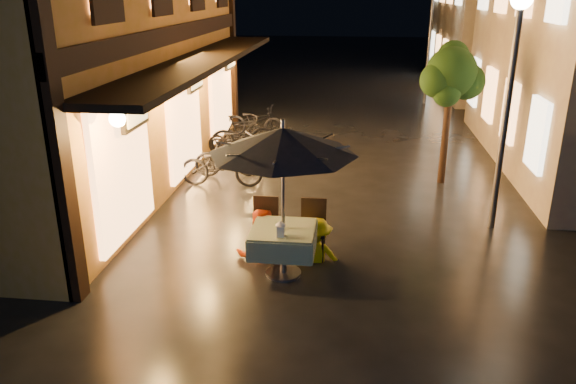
# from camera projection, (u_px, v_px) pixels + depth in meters

# --- Properties ---
(ground) EXTENTS (90.00, 90.00, 0.00)m
(ground) POSITION_uv_depth(u_px,v_px,m) (325.00, 267.00, 9.00)
(ground) COLOR black
(ground) RESTS_ON ground
(west_building) EXTENTS (5.90, 11.40, 7.40)m
(west_building) POSITION_uv_depth(u_px,v_px,m) (75.00, 12.00, 12.10)
(west_building) COLOR gold
(west_building) RESTS_ON ground
(east_building_far) EXTENTS (7.30, 10.30, 7.30)m
(east_building_far) POSITION_uv_depth(u_px,v_px,m) (530.00, 1.00, 23.66)
(east_building_far) COLOR #C0B693
(east_building_far) RESTS_ON ground
(street_tree) EXTENTS (1.43, 1.20, 3.15)m
(street_tree) POSITION_uv_depth(u_px,v_px,m) (452.00, 76.00, 12.09)
(street_tree) COLOR black
(street_tree) RESTS_ON ground
(streetlamp_near) EXTENTS (0.36, 0.36, 4.23)m
(streetlamp_near) POSITION_uv_depth(u_px,v_px,m) (512.00, 69.00, 9.51)
(streetlamp_near) COLOR #59595E
(streetlamp_near) RESTS_ON ground
(streetlamp_far) EXTENTS (0.36, 0.36, 4.23)m
(streetlamp_far) POSITION_uv_depth(u_px,v_px,m) (431.00, 25.00, 20.70)
(streetlamp_far) COLOR #59595E
(streetlamp_far) RESTS_ON ground
(cafe_table) EXTENTS (0.99, 0.99, 0.78)m
(cafe_table) POSITION_uv_depth(u_px,v_px,m) (283.00, 240.00, 8.58)
(cafe_table) COLOR #59595E
(cafe_table) RESTS_ON ground
(patio_umbrella) EXTENTS (2.20, 2.20, 2.46)m
(patio_umbrella) POSITION_uv_depth(u_px,v_px,m) (283.00, 141.00, 8.05)
(patio_umbrella) COLOR #59595E
(patio_umbrella) RESTS_ON ground
(cafe_chair_left) EXTENTS (0.42, 0.42, 0.97)m
(cafe_chair_left) POSITION_uv_depth(u_px,v_px,m) (265.00, 223.00, 9.33)
(cafe_chair_left) COLOR black
(cafe_chair_left) RESTS_ON ground
(cafe_chair_right) EXTENTS (0.42, 0.42, 0.97)m
(cafe_chair_right) POSITION_uv_depth(u_px,v_px,m) (313.00, 225.00, 9.24)
(cafe_chair_right) COLOR black
(cafe_chair_right) RESTS_ON ground
(table_lantern) EXTENTS (0.16, 0.16, 0.25)m
(table_lantern) POSITION_uv_depth(u_px,v_px,m) (281.00, 228.00, 8.20)
(table_lantern) COLOR white
(table_lantern) RESTS_ON cafe_table
(person_orange) EXTENTS (0.91, 0.77, 1.64)m
(person_orange) POSITION_uv_depth(u_px,v_px,m) (259.00, 211.00, 9.09)
(person_orange) COLOR red
(person_orange) RESTS_ON ground
(person_yellow) EXTENTS (0.95, 0.61, 1.39)m
(person_yellow) POSITION_uv_depth(u_px,v_px,m) (317.00, 220.00, 9.04)
(person_yellow) COLOR yellow
(person_yellow) RESTS_ON ground
(bicycle_0) EXTENTS (1.88, 0.72, 0.97)m
(bicycle_0) POSITION_uv_depth(u_px,v_px,m) (222.00, 165.00, 12.53)
(bicycle_0) COLOR black
(bicycle_0) RESTS_ON ground
(bicycle_1) EXTENTS (1.61, 0.68, 0.94)m
(bicycle_1) POSITION_uv_depth(u_px,v_px,m) (228.00, 157.00, 13.15)
(bicycle_1) COLOR black
(bicycle_1) RESTS_ON ground
(bicycle_2) EXTENTS (1.77, 0.97, 0.88)m
(bicycle_2) POSITION_uv_depth(u_px,v_px,m) (237.00, 141.00, 14.63)
(bicycle_2) COLOR black
(bicycle_2) RESTS_ON ground
(bicycle_3) EXTENTS (1.79, 1.15, 1.05)m
(bicycle_3) POSITION_uv_depth(u_px,v_px,m) (243.00, 134.00, 15.03)
(bicycle_3) COLOR black
(bicycle_3) RESTS_ON ground
(bicycle_4) EXTENTS (1.84, 0.82, 0.94)m
(bicycle_4) POSITION_uv_depth(u_px,v_px,m) (255.00, 121.00, 16.74)
(bicycle_4) COLOR black
(bicycle_4) RESTS_ON ground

